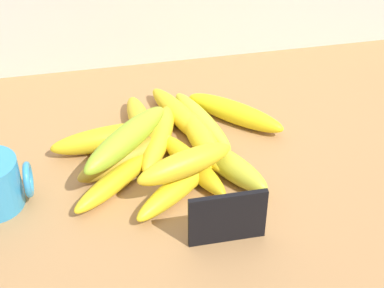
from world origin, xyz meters
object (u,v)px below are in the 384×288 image
at_px(banana_3, 202,140).
at_px(banana_1, 181,184).
at_px(banana_5, 159,138).
at_px(banana_12, 126,139).
at_px(banana_4, 112,138).
at_px(banana_0, 141,123).
at_px(banana_7, 181,116).
at_px(banana_11, 202,121).
at_px(banana_10, 116,180).
at_px(chalkboard_sign, 227,220).
at_px(banana_2, 235,113).
at_px(banana_13, 185,164).
at_px(banana_8, 231,166).
at_px(banana_9, 192,164).
at_px(banana_6, 127,158).

bearing_deg(banana_3, banana_1, -118.53).
relative_size(banana_1, banana_5, 1.04).
bearing_deg(banana_12, banana_4, 106.72).
distance_m(banana_0, banana_7, 0.07).
bearing_deg(banana_5, banana_11, 23.53).
bearing_deg(banana_10, banana_3, 24.73).
relative_size(banana_4, banana_7, 1.01).
bearing_deg(chalkboard_sign, banana_12, 122.78).
distance_m(banana_2, banana_13, 0.21).
relative_size(banana_1, banana_13, 1.23).
height_order(chalkboard_sign, banana_7, chalkboard_sign).
distance_m(banana_8, banana_13, 0.09).
height_order(banana_1, banana_8, banana_8).
height_order(chalkboard_sign, banana_9, chalkboard_sign).
bearing_deg(banana_2, banana_10, -148.57).
height_order(banana_0, banana_12, banana_12).
xyz_separation_m(banana_5, banana_12, (-0.06, -0.05, 0.04)).
distance_m(banana_10, banana_12, 0.07).
bearing_deg(banana_11, banana_3, -101.61).
bearing_deg(banana_12, banana_3, 12.66).
distance_m(banana_1, banana_2, 0.22).
height_order(chalkboard_sign, banana_2, chalkboard_sign).
distance_m(banana_0, banana_2, 0.17).
bearing_deg(banana_0, banana_9, -63.28).
xyz_separation_m(banana_2, banana_11, (-0.06, -0.01, -0.00)).
bearing_deg(banana_5, banana_13, -79.50).
bearing_deg(banana_9, banana_8, -19.21).
xyz_separation_m(banana_8, banana_13, (-0.08, -0.02, 0.03)).
relative_size(banana_1, banana_9, 1.12).
xyz_separation_m(banana_1, banana_11, (0.07, 0.16, -0.00)).
bearing_deg(banana_5, banana_8, -44.44).
bearing_deg(banana_11, banana_13, -110.93).
bearing_deg(banana_13, banana_3, 64.22).
relative_size(banana_0, banana_7, 0.80).
bearing_deg(banana_10, banana_0, 67.78).
distance_m(banana_6, banana_11, 0.16).
height_order(chalkboard_sign, banana_13, chalkboard_sign).
bearing_deg(banana_0, banana_12, -108.96).
xyz_separation_m(banana_3, banana_7, (-0.02, 0.08, -0.00)).
height_order(banana_7, banana_11, banana_7).
bearing_deg(banana_9, banana_6, 161.39).
bearing_deg(banana_11, banana_5, -156.47).
bearing_deg(banana_0, banana_13, -75.19).
bearing_deg(banana_8, banana_9, 160.79).
bearing_deg(banana_8, chalkboard_sign, -106.86).
distance_m(chalkboard_sign, banana_1, 0.12).
height_order(banana_3, banana_7, banana_3).
relative_size(chalkboard_sign, banana_13, 0.68).
bearing_deg(banana_11, banana_10, -142.19).
xyz_separation_m(banana_3, banana_6, (-0.13, -0.02, 0.00)).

